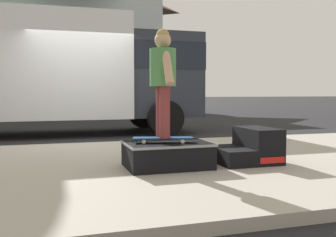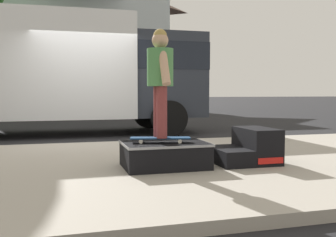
{
  "view_description": "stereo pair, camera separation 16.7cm",
  "coord_description": "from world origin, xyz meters",
  "px_view_note": "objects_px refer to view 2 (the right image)",
  "views": [
    {
      "loc": [
        -0.79,
        -8.17,
        1.11
      ],
      "look_at": [
        1.08,
        -2.15,
        0.68
      ],
      "focal_mm": 41.35,
      "sensor_mm": 36.0,
      "label": 1
    },
    {
      "loc": [
        -0.62,
        -8.22,
        1.11
      ],
      "look_at": [
        1.08,
        -2.15,
        0.68
      ],
      "focal_mm": 41.35,
      "sensor_mm": 36.0,
      "label": 2
    }
  ],
  "objects_px": {
    "skate_box": "(165,154)",
    "skateboard": "(160,138)",
    "skater_kid": "(160,74)",
    "kicker_ramp": "(248,148)",
    "box_truck": "(71,69)"
  },
  "relations": [
    {
      "from": "skateboard",
      "to": "skater_kid",
      "type": "relative_size",
      "value": 0.58
    },
    {
      "from": "kicker_ramp",
      "to": "skateboard",
      "type": "distance_m",
      "value": 1.29
    },
    {
      "from": "skater_kid",
      "to": "kicker_ramp",
      "type": "bearing_deg",
      "value": 0.46
    },
    {
      "from": "skate_box",
      "to": "kicker_ramp",
      "type": "height_order",
      "value": "kicker_ramp"
    },
    {
      "from": "skateboard",
      "to": "skater_kid",
      "type": "xyz_separation_m",
      "value": [
        -0.0,
        0.0,
        0.84
      ]
    },
    {
      "from": "skate_box",
      "to": "skater_kid",
      "type": "relative_size",
      "value": 0.79
    },
    {
      "from": "skate_box",
      "to": "kicker_ramp",
      "type": "distance_m",
      "value": 1.21
    },
    {
      "from": "skate_box",
      "to": "box_truck",
      "type": "distance_m",
      "value": 5.82
    },
    {
      "from": "skater_kid",
      "to": "skate_box",
      "type": "bearing_deg",
      "value": 9.69
    },
    {
      "from": "skater_kid",
      "to": "skateboard",
      "type": "bearing_deg",
      "value": -75.96
    },
    {
      "from": "kicker_ramp",
      "to": "box_truck",
      "type": "distance_m",
      "value": 6.14
    },
    {
      "from": "kicker_ramp",
      "to": "box_truck",
      "type": "bearing_deg",
      "value": 111.89
    },
    {
      "from": "skate_box",
      "to": "kicker_ramp",
      "type": "xyz_separation_m",
      "value": [
        1.21,
        -0.0,
        0.02
      ]
    },
    {
      "from": "skate_box",
      "to": "skateboard",
      "type": "relative_size",
      "value": 1.36
    },
    {
      "from": "skate_box",
      "to": "box_truck",
      "type": "height_order",
      "value": "box_truck"
    }
  ]
}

